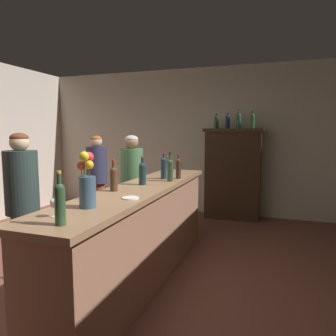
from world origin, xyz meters
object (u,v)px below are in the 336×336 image
Objects in this scene: wine_bottle_riesling at (170,169)px; wine_bottle_chardonnay at (60,201)px; bar_counter at (140,233)px; patron_redhead at (23,208)px; display_bottle_midright at (252,120)px; patron_in_grey at (97,178)px; display_bottle_midleft at (228,121)px; wine_bottle_malbec at (114,177)px; display_cabinet at (233,172)px; cheese_plate at (130,198)px; wine_bottle_rose at (164,167)px; wine_glass_mid at (56,203)px; display_bottle_center at (239,120)px; wine_bottle_syrah at (178,167)px; wine_bottle_merlot at (142,172)px; wine_glass_front at (85,187)px; display_bottle_left at (217,121)px; patron_in_navy at (132,182)px; flower_arrangement at (87,183)px.

wine_bottle_chardonnay is (-0.09, -1.85, 0.00)m from wine_bottle_riesling.
patron_redhead is (-0.90, -0.68, 0.36)m from bar_counter.
patron_in_grey is (-2.30, -1.40, -0.94)m from display_bottle_midright.
display_bottle_midright is at bearing 39.43° from patron_redhead.
display_bottle_midleft reaches higher than patron_redhead.
wine_bottle_malbec is 1.07× the size of display_bottle_midleft.
display_cabinet reaches higher than cheese_plate.
wine_bottle_rose is 0.20m from wine_bottle_riesling.
wine_bottle_rose reaches higher than wine_glass_mid.
display_bottle_center reaches higher than wine_bottle_malbec.
wine_bottle_syrah is 1.79m from patron_redhead.
wine_bottle_chardonnay is 0.22m from wine_glass_mid.
wine_bottle_rose is at bearing -0.72° from patron_in_grey.
wine_bottle_merlot is 2.14× the size of wine_glass_front.
wine_glass_front is 3.55m from display_bottle_left.
patron_in_grey reaches higher than wine_bottle_riesling.
bar_counter is 10.15× the size of wine_bottle_syrah.
display_bottle_midleft is at bearing 80.05° from bar_counter.
wine_bottle_malbec is 3.15m from display_bottle_left.
display_cabinet is at bearing 82.40° from cheese_plate.
display_bottle_midleft is at bearing 82.19° from wine_glass_mid.
wine_bottle_chardonnay is at bearing -101.33° from display_bottle_midright.
wine_bottle_rose is 0.21× the size of patron_in_grey.
patron_in_navy reaches higher than wine_bottle_syrah.
wine_bottle_rose is 0.93m from patron_in_navy.
display_bottle_midright is at bearing 72.06° from wine_bottle_riesling.
wine_bottle_merlot is (0.12, 0.43, 0.00)m from wine_bottle_malbec.
wine_bottle_malbec is 0.91× the size of wine_bottle_riesling.
display_bottle_left is 0.18× the size of patron_in_grey.
wine_glass_mid is (0.14, -0.56, -0.01)m from wine_glass_front.
wine_bottle_riesling reaches higher than wine_bottle_rose.
wine_glass_front is (-0.30, 0.70, -0.04)m from wine_bottle_chardonnay.
display_cabinet is 3.76m from patron_redhead.
wine_bottle_merlot is 1.38m from wine_glass_mid.
display_bottle_midleft is (0.40, 4.16, 0.62)m from wine_bottle_chardonnay.
wine_bottle_chardonnay is 3.14m from patron_in_grey.
display_bottle_left is at bearing 81.89° from wine_bottle_malbec.
wine_bottle_malbec is at bearing 5.05° from patron_redhead.
display_bottle_center reaches higher than wine_bottle_merlot.
wine_bottle_rose is 0.76× the size of flower_arrangement.
wine_bottle_merlot is 2.11× the size of cheese_plate.
flower_arrangement is at bearing -91.88° from wine_bottle_rose.
wine_glass_front is 0.99× the size of cheese_plate.
wine_bottle_merlot is 1.07× the size of display_bottle_midleft.
patron_in_grey is (-1.86, -1.40, -0.94)m from display_bottle_midleft.
wine_glass_front is at bearing -108.10° from display_bottle_midright.
patron_redhead is at bearing -136.43° from wine_bottle_merlot.
flower_arrangement reaches higher than wine_bottle_merlot.
cheese_plate is at bearing -24.02° from patron_in_grey.
wine_bottle_syrah is at bearing -100.88° from display_cabinet.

